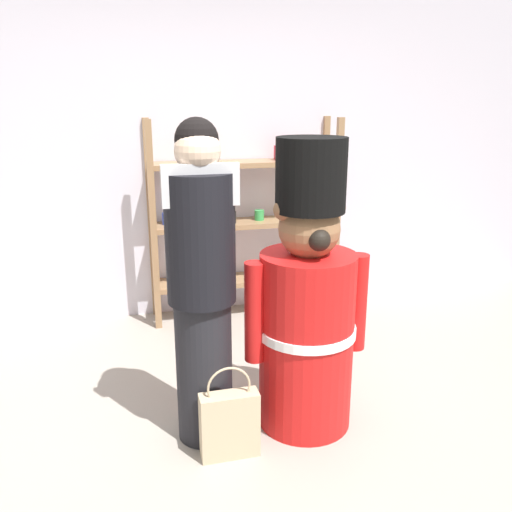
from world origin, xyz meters
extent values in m
plane|color=#9E9389|center=(0.00, 0.00, 0.00)|extent=(6.40, 6.40, 0.00)
cube|color=silver|center=(0.00, 2.20, 1.30)|extent=(6.40, 0.12, 2.60)
cube|color=#93704C|center=(-0.43, 1.83, 0.81)|extent=(0.05, 0.05, 1.63)
cube|color=#93704C|center=(1.07, 1.83, 0.81)|extent=(0.05, 0.05, 1.63)
cube|color=#93704C|center=(-0.43, 2.13, 0.81)|extent=(0.05, 0.05, 1.63)
cube|color=#93704C|center=(1.07, 2.13, 0.81)|extent=(0.05, 0.05, 1.63)
cube|color=#93704C|center=(0.32, 1.98, 0.29)|extent=(1.50, 0.30, 0.04)
cube|color=#93704C|center=(0.32, 1.98, 0.78)|extent=(1.50, 0.30, 0.04)
cube|color=#93704C|center=(0.32, 1.98, 1.27)|extent=(1.50, 0.30, 0.04)
cylinder|color=blue|center=(-0.31, 2.01, 0.85)|extent=(0.09, 0.09, 0.10)
cylinder|color=red|center=(-0.06, 1.96, 0.85)|extent=(0.09, 0.09, 0.11)
cylinder|color=black|center=(0.19, 1.94, 0.85)|extent=(0.09, 0.09, 0.10)
cylinder|color=green|center=(0.44, 1.98, 0.84)|extent=(0.08, 0.08, 0.08)
cylinder|color=yellow|center=(0.69, 1.96, 0.85)|extent=(0.08, 0.08, 0.10)
cylinder|color=pink|center=(0.94, 1.98, 0.85)|extent=(0.08, 0.08, 0.10)
cylinder|color=silver|center=(-0.06, 1.97, 0.41)|extent=(0.08, 0.08, 0.19)
cylinder|color=navy|center=(0.69, 1.99, 0.40)|extent=(0.06, 0.06, 0.18)
cube|color=gold|center=(-0.02, 1.98, 1.37)|extent=(0.12, 0.10, 0.15)
cube|color=#B21E2D|center=(0.66, 1.98, 1.35)|extent=(0.15, 0.12, 0.11)
cylinder|color=red|center=(0.27, 0.32, 0.50)|extent=(0.51, 0.51, 0.99)
cylinder|color=white|center=(0.27, 0.32, 0.56)|extent=(0.53, 0.53, 0.05)
sphere|color=#8F6644|center=(0.27, 0.32, 1.13)|extent=(0.32, 0.32, 0.32)
sphere|color=#8F6644|center=(0.14, 0.32, 1.23)|extent=(0.11, 0.11, 0.11)
sphere|color=#8F6644|center=(0.41, 0.32, 1.23)|extent=(0.11, 0.11, 0.11)
cylinder|color=black|center=(0.27, 0.32, 1.40)|extent=(0.36, 0.36, 0.37)
cylinder|color=red|center=(-0.02, 0.32, 0.69)|extent=(0.11, 0.11, 0.55)
cylinder|color=red|center=(0.56, 0.32, 0.69)|extent=(0.11, 0.11, 0.55)
sphere|color=black|center=(0.27, 0.17, 1.10)|extent=(0.11, 0.11, 0.11)
cylinder|color=black|center=(-0.29, 0.33, 0.39)|extent=(0.30, 0.30, 0.79)
cylinder|color=black|center=(-0.29, 0.33, 1.11)|extent=(0.35, 0.35, 0.65)
sphere|color=beige|center=(-0.29, 0.33, 1.53)|extent=(0.22, 0.22, 0.22)
cube|color=silver|center=(-0.29, 0.26, 1.38)|extent=(0.36, 0.04, 0.20)
sphere|color=black|center=(-0.29, 0.35, 1.58)|extent=(0.21, 0.21, 0.21)
cube|color=#C1AD89|center=(-0.20, 0.11, 0.18)|extent=(0.30, 0.10, 0.35)
torus|color=#C1AD89|center=(-0.20, 0.11, 0.39)|extent=(0.22, 0.01, 0.22)
camera|label=1|loc=(-0.65, -2.20, 1.77)|focal=37.44mm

